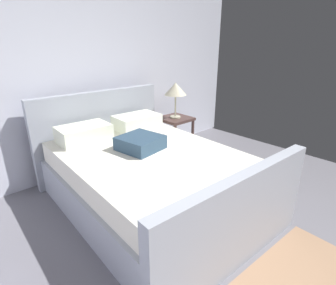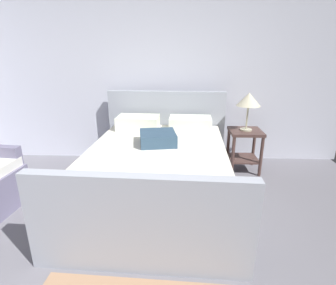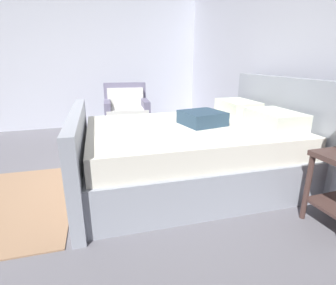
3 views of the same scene
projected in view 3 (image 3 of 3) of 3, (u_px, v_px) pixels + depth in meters
ground_plane at (36, 196)px, 2.55m from camera, size 5.63×5.71×0.02m
wall_back at (294, 54)px, 3.00m from camera, size 5.75×0.12×2.69m
wall_side_left at (49, 56)px, 4.75m from camera, size 0.12×5.83×2.69m
bed at (192, 150)px, 2.79m from camera, size 1.82×2.38×1.10m
armchair at (127, 117)px, 4.43m from camera, size 0.80×0.79×0.90m
area_rug at (21, 203)px, 2.40m from camera, size 1.58×0.99×0.01m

